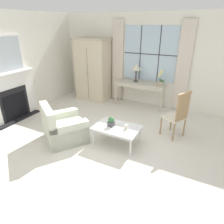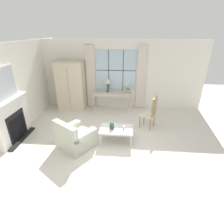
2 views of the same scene
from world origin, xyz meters
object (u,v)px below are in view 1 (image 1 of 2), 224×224
potted_orchid (160,80)px  potted_plant_small (111,121)px  armoire (93,70)px  pillar_candle (126,127)px  fireplace (11,93)px  console_table (140,85)px  coffee_table (117,129)px  armchair_upholstered (64,128)px  table_lamp (136,67)px  side_chair_wooden (178,113)px

potted_orchid → potted_plant_small: bearing=-100.2°
armoire → pillar_candle: armoire is taller
fireplace → potted_orchid: (3.39, 2.48, 0.21)m
fireplace → pillar_candle: size_ratio=17.98×
console_table → coffee_table: bearing=-81.7°
armchair_upholstered → coffee_table: 1.23m
table_lamp → potted_orchid: bearing=-8.1°
coffee_table → pillar_candle: pillar_candle is taller
side_chair_wooden → potted_plant_small: 1.54m
armoire → potted_orchid: 2.31m
armchair_upholstered → pillar_candle: bearing=15.7°
armoire → table_lamp: bearing=5.9°
console_table → potted_plant_small: size_ratio=7.24×
armoire → console_table: (1.67, 0.09, -0.34)m
armchair_upholstered → side_chair_wooden: bearing=29.4°
potted_plant_small → potted_orchid: bearing=79.8°
potted_orchid → table_lamp: bearing=171.9°
fireplace → side_chair_wooden: size_ratio=1.95×
table_lamp → coffee_table: 2.62m
potted_plant_small → pillar_candle: 0.36m
side_chair_wooden → pillar_candle: bearing=-135.0°
armoire → armchair_upholstered: armoire is taller
fireplace → potted_orchid: bearing=36.2°
table_lamp → coffee_table: (0.52, -2.42, -0.86)m
console_table → potted_plant_small: 2.39m
armchair_upholstered → potted_plant_small: 1.12m
fireplace → pillar_candle: 3.34m
armoire → potted_orchid: bearing=1.0°
table_lamp → armchair_upholstered: table_lamp is taller
pillar_candle → armchair_upholstered: bearing=-164.3°
fireplace → potted_orchid: 4.21m
pillar_candle → console_table: bearing=103.5°
console_table → potted_plant_small: console_table is taller
armoire → side_chair_wooden: 3.45m
potted_orchid → armchair_upholstered: bearing=-118.0°
console_table → side_chair_wooden: bearing=-45.3°
armoire → coffee_table: 3.10m
table_lamp → side_chair_wooden: bearing=-43.4°
fireplace → pillar_candle: bearing=2.7°
coffee_table → side_chair_wooden: bearing=38.2°
side_chair_wooden → pillar_candle: side_chair_wooden is taller
potted_orchid → armchair_upholstered: 3.15m
armoire → pillar_candle: bearing=-45.5°
potted_plant_small → fireplace: bearing=-177.0°
armoire → potted_plant_small: size_ratio=9.40×
side_chair_wooden → potted_plant_small: bearing=-144.3°
side_chair_wooden → table_lamp: bearing=136.6°
potted_plant_small → table_lamp: bearing=99.0°
side_chair_wooden → potted_orchid: bearing=120.2°
console_table → coffee_table: 2.40m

